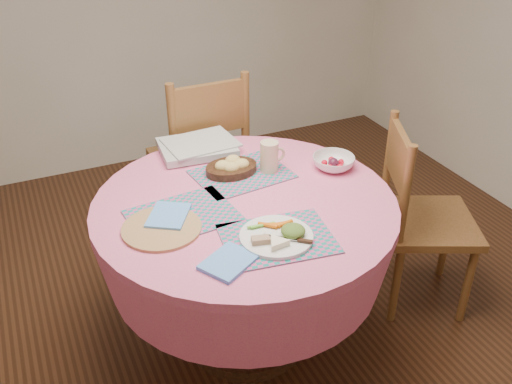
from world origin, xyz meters
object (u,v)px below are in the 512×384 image
chair_back (202,156)px  dinner_plate (279,235)px  latte_mug (270,156)px  bread_bowl (231,167)px  dining_table (245,240)px  wicker_trivet (162,228)px  fruit_bowl (333,163)px  chair_right (419,215)px

chair_back → dinner_plate: size_ratio=3.82×
chair_back → latte_mug: 0.72m
bread_bowl → latte_mug: latte_mug is taller
dining_table → latte_mug: latte_mug is taller
wicker_trivet → bread_bowl: (0.40, 0.29, 0.03)m
dining_table → wicker_trivet: size_ratio=4.13×
dining_table → latte_mug: (0.20, 0.18, 0.27)m
chair_back → dinner_plate: (-0.11, -1.14, 0.23)m
dining_table → fruit_bowl: fruit_bowl is taller
bread_bowl → latte_mug: size_ratio=1.69×
bread_bowl → fruit_bowl: 0.45m
chair_right → wicker_trivet: (-1.23, 0.01, 0.26)m
dining_table → fruit_bowl: (0.47, 0.09, 0.22)m
chair_right → latte_mug: bearing=93.8°
wicker_trivet → fruit_bowl: size_ratio=1.30×
chair_right → fruit_bowl: 0.52m
latte_mug → dinner_plate: bearing=-112.1°
wicker_trivet → latte_mug: size_ratio=2.20×
wicker_trivet → dinner_plate: 0.44m
wicker_trivet → fruit_bowl: fruit_bowl is taller
wicker_trivet → chair_right: bearing=-0.6°
fruit_bowl → chair_right: bearing=-22.3°
latte_mug → fruit_bowl: (0.27, -0.09, -0.05)m
chair_back → bread_bowl: bearing=82.4°
dinner_plate → fruit_bowl: size_ratio=1.17×
wicker_trivet → latte_mug: latte_mug is taller
chair_right → wicker_trivet: size_ratio=3.14×
dinner_plate → fruit_bowl: same height
dinner_plate → bread_bowl: bearing=86.2°
wicker_trivet → dinner_plate: bearing=-33.2°
chair_right → fruit_bowl: bearing=92.5°
chair_back → dinner_plate: 1.17m
fruit_bowl → dining_table: bearing=-168.9°
dining_table → chair_back: (0.11, 0.84, -0.02)m
dining_table → latte_mug: bearing=42.6°
wicker_trivet → bread_bowl: 0.50m
dining_table → chair_back: bearing=82.5°
dining_table → wicker_trivet: 0.42m
dinner_plate → dining_table: bearing=90.8°
wicker_trivet → dinner_plate: (0.37, -0.24, 0.02)m
dining_table → wicker_trivet: (-0.36, -0.06, 0.20)m
chair_back → dinner_plate: chair_back is taller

